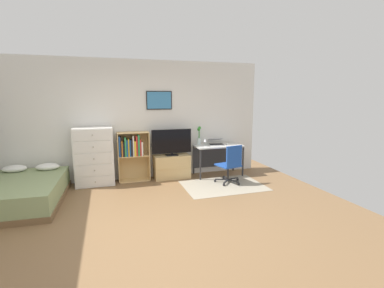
% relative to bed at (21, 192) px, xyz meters
% --- Properties ---
extents(ground_plane, '(7.20, 7.20, 0.00)m').
position_rel_bed_xyz_m(ground_plane, '(2.06, -1.42, -0.22)').
color(ground_plane, brown).
extents(wall_back_with_posters, '(6.12, 0.09, 2.70)m').
position_rel_bed_xyz_m(wall_back_with_posters, '(2.07, 1.01, 1.13)').
color(wall_back_with_posters, silver).
rests_on(wall_back_with_posters, ground_plane).
extents(area_rug, '(1.70, 1.20, 0.01)m').
position_rel_bed_xyz_m(area_rug, '(3.83, -0.13, -0.22)').
color(area_rug, '#9E937F').
rests_on(area_rug, ground_plane).
extents(bed, '(1.42, 1.96, 0.56)m').
position_rel_bed_xyz_m(bed, '(0.00, 0.00, 0.00)').
color(bed, brown).
rests_on(bed, ground_plane).
extents(dresser, '(0.80, 0.46, 1.25)m').
position_rel_bed_xyz_m(dresser, '(1.22, 0.74, 0.40)').
color(dresser, white).
rests_on(dresser, ground_plane).
extents(bookshelf, '(0.69, 0.30, 1.11)m').
position_rel_bed_xyz_m(bookshelf, '(2.02, 0.80, 0.45)').
color(bookshelf, tan).
rests_on(bookshelf, ground_plane).
extents(tv_stand, '(0.83, 0.41, 0.54)m').
position_rel_bed_xyz_m(tv_stand, '(2.91, 0.75, 0.05)').
color(tv_stand, tan).
rests_on(tv_stand, ground_plane).
extents(television, '(0.92, 0.16, 0.61)m').
position_rel_bed_xyz_m(television, '(2.91, 0.73, 0.63)').
color(television, black).
rests_on(television, tv_stand).
extents(desk, '(1.13, 0.58, 0.74)m').
position_rel_bed_xyz_m(desk, '(4.03, 0.74, 0.38)').
color(desk, silver).
rests_on(desk, ground_plane).
extents(office_chair, '(0.58, 0.57, 0.86)m').
position_rel_bed_xyz_m(office_chair, '(4.04, -0.04, 0.24)').
color(office_chair, '#232326').
rests_on(office_chair, ground_plane).
extents(laptop, '(0.40, 0.42, 0.15)m').
position_rel_bed_xyz_m(laptop, '(4.02, 0.76, 0.58)').
color(laptop, '#B7B7BC').
rests_on(laptop, desk).
extents(computer_mouse, '(0.06, 0.10, 0.03)m').
position_rel_bed_xyz_m(computer_mouse, '(4.26, 0.65, 0.53)').
color(computer_mouse, silver).
rests_on(computer_mouse, desk).
extents(bamboo_vase, '(0.09, 0.09, 0.44)m').
position_rel_bed_xyz_m(bamboo_vase, '(3.61, 0.86, 0.73)').
color(bamboo_vase, silver).
rests_on(bamboo_vase, desk).
extents(wine_glass, '(0.07, 0.07, 0.18)m').
position_rel_bed_xyz_m(wine_glass, '(3.68, 0.61, 0.65)').
color(wine_glass, silver).
rests_on(wine_glass, desk).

